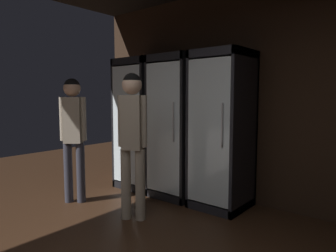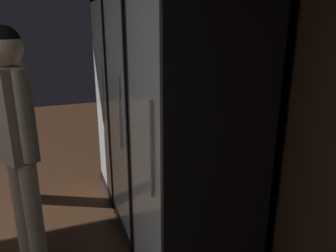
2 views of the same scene
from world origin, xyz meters
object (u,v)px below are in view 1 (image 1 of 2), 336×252
(cooler_center, at_px, (224,131))
(shopper_near, at_px, (132,131))
(shopper_far, at_px, (73,127))
(cooler_left, at_px, (180,128))
(cooler_far_left, at_px, (144,125))

(cooler_center, relative_size, shopper_near, 1.18)
(shopper_far, bearing_deg, shopper_near, 5.40)
(cooler_left, bearing_deg, cooler_far_left, 179.89)
(shopper_near, height_order, shopper_far, shopper_near)
(cooler_far_left, height_order, cooler_left, same)
(shopper_far, bearing_deg, cooler_center, 35.88)
(cooler_far_left, bearing_deg, shopper_far, -98.65)
(cooler_left, xyz_separation_m, shopper_near, (0.14, -1.04, 0.05))
(cooler_far_left, bearing_deg, shopper_near, -51.31)
(cooler_left, xyz_separation_m, cooler_center, (0.70, 0.00, -0.00))
(shopper_near, distance_m, shopper_far, 1.01)
(cooler_far_left, xyz_separation_m, cooler_left, (0.70, -0.00, 0.01))
(shopper_near, relative_size, shopper_far, 1.02)
(cooler_far_left, xyz_separation_m, shopper_near, (0.83, -1.04, 0.06))
(cooler_far_left, relative_size, shopper_near, 1.18)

